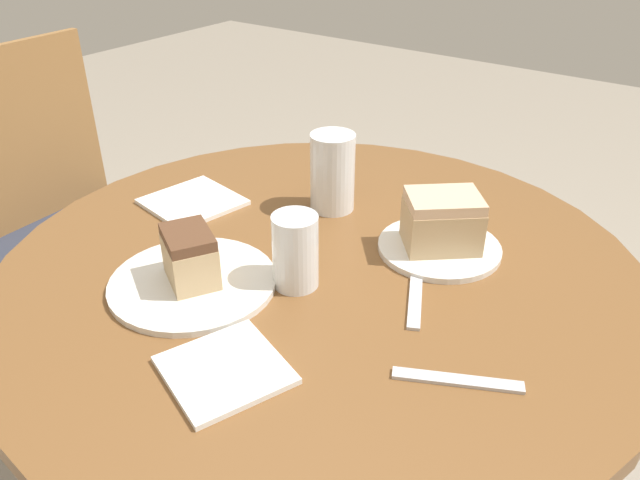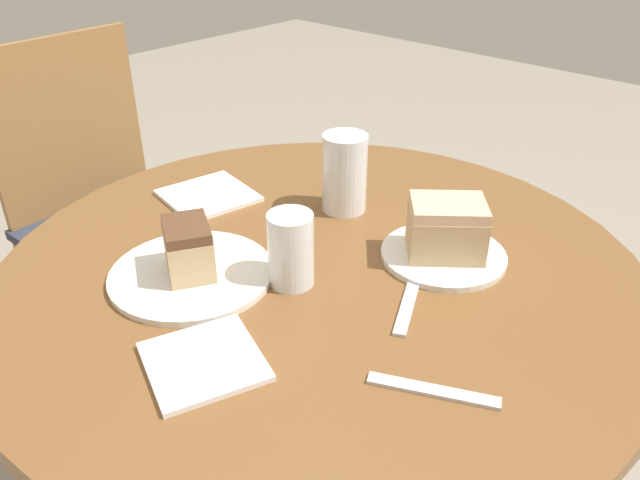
{
  "view_description": "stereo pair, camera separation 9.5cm",
  "coord_description": "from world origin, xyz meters",
  "px_view_note": "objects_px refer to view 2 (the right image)",
  "views": [
    {
      "loc": [
        -0.66,
        -0.48,
        1.26
      ],
      "look_at": [
        0.0,
        0.0,
        0.78
      ],
      "focal_mm": 35.0,
      "sensor_mm": 36.0,
      "label": 1
    },
    {
      "loc": [
        -0.6,
        -0.56,
        1.26
      ],
      "look_at": [
        0.0,
        0.0,
        0.78
      ],
      "focal_mm": 35.0,
      "sensor_mm": 36.0,
      "label": 2
    }
  ],
  "objects_px": {
    "glass_lemonade": "(344,176)",
    "glass_water": "(291,253)",
    "chair": "(112,210)",
    "cake_slice_near": "(446,228)",
    "plate_far": "(192,274)",
    "plate_near": "(443,255)",
    "cake_slice_far": "(188,248)"
  },
  "relations": [
    {
      "from": "plate_near",
      "to": "glass_lemonade",
      "type": "height_order",
      "value": "glass_lemonade"
    },
    {
      "from": "cake_slice_far",
      "to": "glass_lemonade",
      "type": "height_order",
      "value": "glass_lemonade"
    },
    {
      "from": "cake_slice_near",
      "to": "glass_water",
      "type": "distance_m",
      "value": 0.25
    },
    {
      "from": "chair",
      "to": "cake_slice_far",
      "type": "xyz_separation_m",
      "value": [
        -0.26,
        -0.73,
        0.3
      ]
    },
    {
      "from": "plate_near",
      "to": "plate_far",
      "type": "height_order",
      "value": "same"
    },
    {
      "from": "cake_slice_near",
      "to": "glass_lemonade",
      "type": "height_order",
      "value": "glass_lemonade"
    },
    {
      "from": "plate_near",
      "to": "glass_water",
      "type": "xyz_separation_m",
      "value": [
        -0.21,
        0.13,
        0.05
      ]
    },
    {
      "from": "chair",
      "to": "glass_lemonade",
      "type": "height_order",
      "value": "chair"
    },
    {
      "from": "plate_far",
      "to": "glass_lemonade",
      "type": "height_order",
      "value": "glass_lemonade"
    },
    {
      "from": "chair",
      "to": "glass_water",
      "type": "distance_m",
      "value": 0.92
    },
    {
      "from": "plate_near",
      "to": "cake_slice_near",
      "type": "xyz_separation_m",
      "value": [
        0.0,
        0.0,
        0.05
      ]
    },
    {
      "from": "plate_far",
      "to": "cake_slice_far",
      "type": "relative_size",
      "value": 2.25
    },
    {
      "from": "cake_slice_near",
      "to": "chair",
      "type": "bearing_deg",
      "value": 92.26
    },
    {
      "from": "cake_slice_far",
      "to": "glass_lemonade",
      "type": "bearing_deg",
      "value": -4.26
    },
    {
      "from": "plate_far",
      "to": "glass_water",
      "type": "distance_m",
      "value": 0.16
    },
    {
      "from": "cake_slice_far",
      "to": "glass_lemonade",
      "type": "relative_size",
      "value": 0.78
    },
    {
      "from": "chair",
      "to": "cake_slice_far",
      "type": "distance_m",
      "value": 0.84
    },
    {
      "from": "plate_far",
      "to": "glass_lemonade",
      "type": "xyz_separation_m",
      "value": [
        0.32,
        -0.02,
        0.06
      ]
    },
    {
      "from": "glass_lemonade",
      "to": "glass_water",
      "type": "height_order",
      "value": "glass_lemonade"
    },
    {
      "from": "plate_far",
      "to": "cake_slice_far",
      "type": "bearing_deg",
      "value": 0.0
    },
    {
      "from": "plate_near",
      "to": "glass_water",
      "type": "relative_size",
      "value": 1.74
    },
    {
      "from": "glass_lemonade",
      "to": "glass_water",
      "type": "bearing_deg",
      "value": -157.3
    },
    {
      "from": "cake_slice_near",
      "to": "cake_slice_far",
      "type": "bearing_deg",
      "value": 140.6
    },
    {
      "from": "cake_slice_far",
      "to": "plate_far",
      "type": "bearing_deg",
      "value": 180.0
    },
    {
      "from": "chair",
      "to": "plate_near",
      "type": "bearing_deg",
      "value": -90.48
    },
    {
      "from": "plate_far",
      "to": "plate_near",
      "type": "bearing_deg",
      "value": -39.4
    },
    {
      "from": "chair",
      "to": "plate_far",
      "type": "height_order",
      "value": "chair"
    },
    {
      "from": "chair",
      "to": "cake_slice_far",
      "type": "bearing_deg",
      "value": -112.47
    },
    {
      "from": "chair",
      "to": "plate_far",
      "type": "xyz_separation_m",
      "value": [
        -0.26,
        -0.73,
        0.26
      ]
    },
    {
      "from": "cake_slice_near",
      "to": "glass_lemonade",
      "type": "distance_m",
      "value": 0.23
    },
    {
      "from": "chair",
      "to": "glass_lemonade",
      "type": "bearing_deg",
      "value": -88.3
    },
    {
      "from": "cake_slice_near",
      "to": "glass_lemonade",
      "type": "xyz_separation_m",
      "value": [
        0.02,
        0.22,
        0.01
      ]
    }
  ]
}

